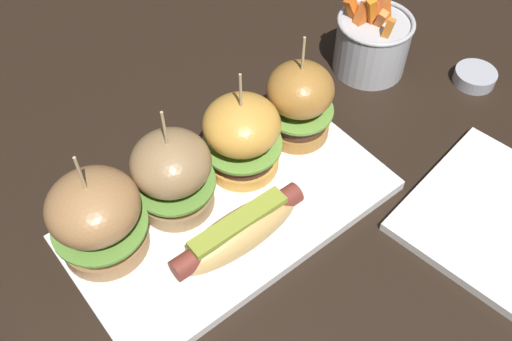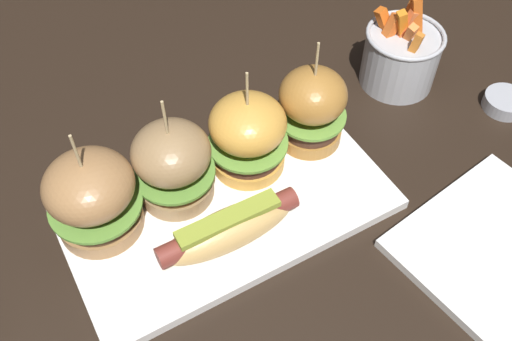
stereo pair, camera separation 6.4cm
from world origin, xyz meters
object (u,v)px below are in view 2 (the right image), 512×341
Objects in this scene: slider_far_left at (93,196)px; side_plate at (509,257)px; hot_dog at (229,228)px; slider_far_right at (312,107)px; slider_center_left at (173,164)px; slider_center_right at (248,135)px; fries_bucket at (401,56)px; platter_main at (228,208)px; sauce_ramekin at (505,102)px.

slider_far_left reaches higher than side_plate.
hot_dog is 1.10× the size of slider_far_right.
slider_center_left reaches higher than side_plate.
slider_center_left is at bearing 178.69° from slider_center_right.
slider_far_left is at bearing -175.12° from fries_bucket.
slider_far_left is at bearing 179.23° from slider_far_right.
slider_center_right is 0.97× the size of slider_far_right.
slider_far_left is 0.46m from side_plate.
slider_center_right is at bearing -171.07° from fries_bucket.
side_plate is (0.10, -0.25, -0.06)m from slider_far_right.
platter_main is 1.81× the size of side_plate.
sauce_ramekin is at bearing -4.52° from platter_main.
platter_main is 0.16m from slider_far_right.
side_plate is at bearing -41.51° from platter_main.
slider_far_right is 0.18m from fries_bucket.
slider_far_right is at bearing 17.08° from platter_main.
fries_bucket is at bearing 4.88° from slider_far_left.
slider_center_right is 1.04× the size of fries_bucket.
slider_far_left and slider_center_left have the same top height.
slider_far_right reaches higher than sauce_ramekin.
slider_far_left is 0.19m from slider_center_right.
hot_dog is 0.15m from slider_far_left.
platter_main is 2.49× the size of slider_far_right.
slider_center_left reaches higher than slider_center_right.
hot_dog is at bearing -178.56° from sauce_ramekin.
sauce_ramekin is 0.28× the size of side_plate.
slider_far_right is 1.07× the size of fries_bucket.
slider_far_right is (0.16, 0.09, 0.03)m from hot_dog.
sauce_ramekin is at bearing -8.23° from slider_far_left.
slider_far_right reaches higher than slider_far_left.
slider_far_left is at bearing 179.54° from slider_center_left.
slider_center_left is (-0.04, 0.05, 0.06)m from platter_main.
slider_center_right is 0.32m from side_plate.
slider_far_right is (0.09, -0.00, 0.00)m from slider_center_right.
fries_bucket is at bearing 13.53° from slider_far_right.
hot_dog reaches higher than side_plate.
slider_far_right reaches higher than fries_bucket.
slider_far_left is 0.45m from fries_bucket.
fries_bucket reaches higher than side_plate.
side_plate is at bearing -104.56° from fries_bucket.
platter_main is at bearing -46.69° from slider_center_left.
slider_center_right is 0.37m from sauce_ramekin.
hot_dog is 1.12× the size of slider_far_left.
fries_bucket is at bearing 15.12° from platter_main.
hot_dog is at bearing -151.80° from slider_far_right.
slider_far_left is at bearing 145.50° from side_plate.
slider_far_right is (0.18, -0.00, 0.00)m from slider_center_left.
sauce_ramekin is at bearing -11.98° from slider_center_right.
hot_dog reaches higher than sauce_ramekin.
slider_center_right is 0.70× the size of side_plate.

